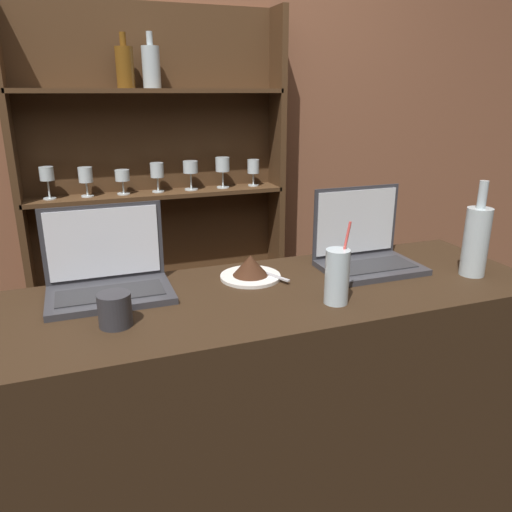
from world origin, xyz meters
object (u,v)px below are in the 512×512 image
Objects in this scene: laptop_near at (108,275)px; wine_bottle_clear at (476,240)px; laptop_far at (365,249)px; water_glass at (337,276)px; cake_plate at (251,269)px; coffee_cup at (115,310)px.

laptop_near is 1.14× the size of wine_bottle_clear.
water_glass is (-0.22, -0.23, 0.02)m from laptop_far.
cake_plate is (-0.38, 0.02, -0.03)m from laptop_far.
laptop_near is 0.21m from coffee_cup.
wine_bottle_clear reaches higher than cake_plate.
laptop_near reaches higher than coffee_cup.
cake_plate is (0.41, -0.02, -0.03)m from laptop_near.
laptop_far reaches higher than water_glass.
cake_plate is 0.64× the size of wine_bottle_clear.
laptop_near reaches higher than water_glass.
wine_bottle_clear reaches higher than laptop_near.
laptop_far is at bearing -3.62° from cake_plate.
laptop_far is 0.32m from water_glass.
cake_plate is at bearing 24.91° from coffee_cup.
cake_plate is at bearing 121.25° from water_glass.
wine_bottle_clear is at bearing 5.53° from water_glass.
coffee_cup is at bearing -90.21° from laptop_near.
coffee_cup is (-1.05, 0.01, -0.07)m from wine_bottle_clear.
laptop_near is 1.50× the size of water_glass.
laptop_far is 0.33m from wine_bottle_clear.
coffee_cup is (-0.78, -0.17, -0.02)m from laptop_far.
laptop_near is 4.03× the size of coffee_cup.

